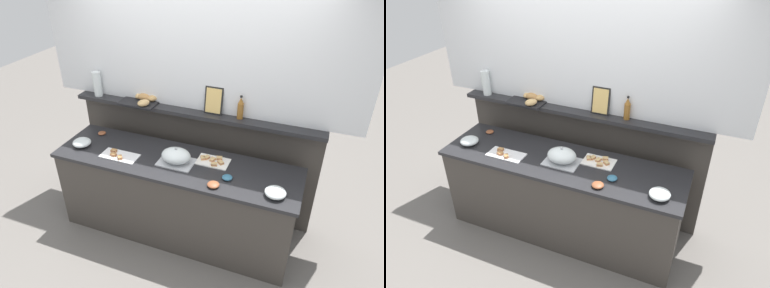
% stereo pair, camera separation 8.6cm
% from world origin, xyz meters
% --- Properties ---
extents(ground_plane, '(12.00, 12.00, 0.00)m').
position_xyz_m(ground_plane, '(0.00, 0.60, 0.00)').
color(ground_plane, slate).
extents(buffet_counter, '(2.40, 0.67, 0.91)m').
position_xyz_m(buffet_counter, '(0.00, 0.00, 0.46)').
color(buffet_counter, '#3D3833').
rests_on(buffet_counter, ground_plane).
extents(back_ledge_unit, '(2.64, 0.22, 1.24)m').
position_xyz_m(back_ledge_unit, '(0.00, 0.51, 0.65)').
color(back_ledge_unit, '#3D3833').
rests_on(back_ledge_unit, ground_plane).
extents(upper_wall_panel, '(3.24, 0.08, 1.36)m').
position_xyz_m(upper_wall_panel, '(0.00, 0.54, 1.92)').
color(upper_wall_panel, silver).
rests_on(upper_wall_panel, back_ledge_unit).
extents(sandwich_platter_front, '(0.31, 0.20, 0.04)m').
position_xyz_m(sandwich_platter_front, '(0.34, 0.12, 0.92)').
color(sandwich_platter_front, white).
rests_on(sandwich_platter_front, buffet_counter).
extents(sandwich_platter_side, '(0.37, 0.18, 0.04)m').
position_xyz_m(sandwich_platter_side, '(-0.55, -0.12, 0.92)').
color(sandwich_platter_side, white).
rests_on(sandwich_platter_side, buffet_counter).
extents(serving_cloche, '(0.34, 0.24, 0.17)m').
position_xyz_m(serving_cloche, '(0.02, -0.02, 0.98)').
color(serving_cloche, '#B7BABF').
rests_on(serving_cloche, buffet_counter).
extents(glass_bowl_large, '(0.19, 0.19, 0.07)m').
position_xyz_m(glass_bowl_large, '(-1.00, -0.08, 0.94)').
color(glass_bowl_large, silver).
rests_on(glass_bowl_large, buffet_counter).
extents(glass_bowl_medium, '(0.18, 0.18, 0.07)m').
position_xyz_m(glass_bowl_medium, '(0.98, -0.17, 0.94)').
color(glass_bowl_medium, silver).
rests_on(glass_bowl_medium, buffet_counter).
extents(condiment_bowl_cream, '(0.11, 0.11, 0.04)m').
position_xyz_m(condiment_bowl_cream, '(0.46, -0.24, 0.93)').
color(condiment_bowl_cream, brown).
rests_on(condiment_bowl_cream, buffet_counter).
extents(condiment_bowl_red, '(0.08, 0.08, 0.03)m').
position_xyz_m(condiment_bowl_red, '(-0.95, 0.19, 0.92)').
color(condiment_bowl_red, brown).
rests_on(condiment_bowl_red, buffet_counter).
extents(condiment_bowl_teal, '(0.09, 0.09, 0.03)m').
position_xyz_m(condiment_bowl_teal, '(0.55, -0.09, 0.93)').
color(condiment_bowl_teal, teal).
rests_on(condiment_bowl_teal, buffet_counter).
extents(vinegar_bottle_amber, '(0.06, 0.06, 0.24)m').
position_xyz_m(vinegar_bottle_amber, '(0.49, 0.46, 1.34)').
color(vinegar_bottle_amber, '#8E5B23').
rests_on(vinegar_bottle_amber, back_ledge_unit).
extents(bread_basket, '(0.40, 0.32, 0.08)m').
position_xyz_m(bread_basket, '(-0.55, 0.46, 1.28)').
color(bread_basket, black).
rests_on(bread_basket, back_ledge_unit).
extents(framed_picture, '(0.18, 0.06, 0.27)m').
position_xyz_m(framed_picture, '(0.22, 0.47, 1.38)').
color(framed_picture, black).
rests_on(framed_picture, back_ledge_unit).
extents(water_carafe, '(0.09, 0.09, 0.27)m').
position_xyz_m(water_carafe, '(-1.10, 0.44, 1.38)').
color(water_carafe, silver).
rests_on(water_carafe, back_ledge_unit).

